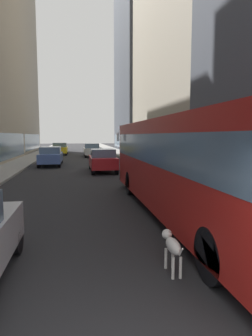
# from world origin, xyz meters

# --- Properties ---
(ground_plane) EXTENTS (120.00, 120.00, 0.00)m
(ground_plane) POSITION_xyz_m (0.00, 35.00, 0.00)
(ground_plane) COLOR #232326
(sidewalk_left) EXTENTS (2.40, 110.00, 0.15)m
(sidewalk_left) POSITION_xyz_m (-5.70, 35.00, 0.07)
(sidewalk_left) COLOR gray
(sidewalk_left) RESTS_ON ground
(sidewalk_right) EXTENTS (2.40, 110.00, 0.15)m
(sidewalk_right) POSITION_xyz_m (5.70, 35.00, 0.07)
(sidewalk_right) COLOR gray
(sidewalk_right) RESTS_ON ground
(building_right_far) EXTENTS (8.90, 17.91, 35.40)m
(building_right_far) POSITION_xyz_m (11.90, 50.62, 17.69)
(building_right_far) COLOR #4C515B
(building_right_far) RESTS_ON ground
(transit_bus) EXTENTS (2.78, 11.53, 3.05)m
(transit_bus) POSITION_xyz_m (2.80, 6.68, 1.78)
(transit_bus) COLOR red
(transit_bus) RESTS_ON ground
(car_yellow_taxi) EXTENTS (1.90, 4.79, 1.62)m
(car_yellow_taxi) POSITION_xyz_m (-2.80, 37.61, 0.83)
(car_yellow_taxi) COLOR yellow
(car_yellow_taxi) RESTS_ON ground
(car_red_coupe) EXTENTS (1.77, 4.19, 1.62)m
(car_red_coupe) POSITION_xyz_m (1.20, 18.42, 0.82)
(car_red_coupe) COLOR red
(car_red_coupe) RESTS_ON ground
(car_blue_hatchback) EXTENTS (1.78, 4.66, 1.62)m
(car_blue_hatchback) POSITION_xyz_m (-2.80, 23.33, 0.82)
(car_blue_hatchback) COLOR #4C6BB7
(car_blue_hatchback) RESTS_ON ground
(car_white_van) EXTENTS (1.83, 4.09, 1.62)m
(car_white_van) POSITION_xyz_m (1.20, 33.17, 0.82)
(car_white_van) COLOR silver
(car_white_van) RESTS_ON ground
(dalmatian_dog) EXTENTS (0.22, 0.96, 0.72)m
(dalmatian_dog) POSITION_xyz_m (1.10, 3.05, 0.51)
(dalmatian_dog) COLOR white
(dalmatian_dog) RESTS_ON ground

